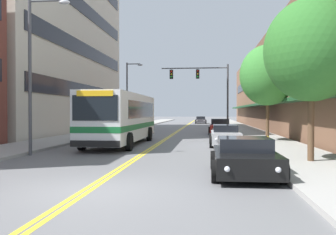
{
  "coord_description": "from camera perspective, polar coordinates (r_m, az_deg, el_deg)",
  "views": [
    {
      "loc": [
        3.21,
        -9.69,
        2.1
      ],
      "look_at": [
        -0.34,
        23.81,
        1.59
      ],
      "focal_mm": 40.0,
      "sensor_mm": 36.0,
      "label": 1
    }
  ],
  "objects": [
    {
      "name": "sidewalk_left",
      "position": [
        47.91,
        -6.65,
        -1.57
      ],
      "size": [
        3.62,
        106.0,
        0.15
      ],
      "color": "#9E9B96",
      "rests_on": "ground_plane"
    },
    {
      "name": "car_beige_parked_left_far",
      "position": [
        44.14,
        -3.83,
        -1.08
      ],
      "size": [
        2.12,
        4.91,
        1.3
      ],
      "color": "#BCAD89",
      "rests_on": "ground_plane"
    },
    {
      "name": "street_lamp_left_far",
      "position": [
        39.97,
        -5.93,
        4.06
      ],
      "size": [
        1.77,
        0.28,
        7.33
      ],
      "color": "#47474C",
      "rests_on": "ground_plane"
    },
    {
      "name": "fire_hydrant",
      "position": [
        17.86,
        14.88,
        -4.1
      ],
      "size": [
        0.29,
        0.21,
        0.84
      ],
      "color": "yellow",
      "rests_on": "sidewalk_right"
    },
    {
      "name": "city_bus",
      "position": [
        24.37,
        -7.01,
        0.18
      ],
      "size": [
        2.9,
        11.6,
        3.21
      ],
      "color": "silver",
      "rests_on": "ground_plane"
    },
    {
      "name": "car_dark_grey_moving_lead",
      "position": [
        68.07,
        5.02,
        -0.41
      ],
      "size": [
        2.06,
        4.21,
        1.28
      ],
      "color": "#38383D",
      "rests_on": "ground_plane"
    },
    {
      "name": "storefront_row_right",
      "position": [
        47.89,
        18.32,
        4.57
      ],
      "size": [
        9.1,
        68.0,
        10.48
      ],
      "color": "brown",
      "rests_on": "ground_plane"
    },
    {
      "name": "traffic_signal_mast",
      "position": [
        37.64,
        5.68,
        5.11
      ],
      "size": [
        6.7,
        0.38,
        6.84
      ],
      "color": "#47474C",
      "rests_on": "ground_plane"
    },
    {
      "name": "sidewalk_right",
      "position": [
        46.92,
        11.05,
        -1.63
      ],
      "size": [
        3.62,
        106.0,
        0.15
      ],
      "color": "#9E9B96",
      "rests_on": "ground_plane"
    },
    {
      "name": "street_tree_right_near",
      "position": [
        16.11,
        21.0,
        9.54
      ],
      "size": [
        3.73,
        3.73,
        6.46
      ],
      "color": "brown",
      "rests_on": "sidewalk_right"
    },
    {
      "name": "car_silver_parked_right_far",
      "position": [
        23.48,
        8.72,
        -2.76
      ],
      "size": [
        1.97,
        4.88,
        1.29
      ],
      "color": "#B7B7BC",
      "rests_on": "ground_plane"
    },
    {
      "name": "office_tower_left",
      "position": [
        43.61,
        -20.07,
        14.85
      ],
      "size": [
        12.08,
        29.09,
        25.37
      ],
      "color": "beige",
      "rests_on": "ground_plane"
    },
    {
      "name": "street_tree_right_mid",
      "position": [
        26.45,
        14.93,
        6.23
      ],
      "size": [
        3.77,
        3.77,
        6.52
      ],
      "color": "brown",
      "rests_on": "sidewalk_right"
    },
    {
      "name": "car_navy_parked_left_near",
      "position": [
        35.48,
        -6.2,
        -1.53
      ],
      "size": [
        2.18,
        4.73,
        1.33
      ],
      "color": "#19234C",
      "rests_on": "ground_plane"
    },
    {
      "name": "car_red_parked_right_mid",
      "position": [
        35.88,
        7.92,
        -1.44
      ],
      "size": [
        2.18,
        4.56,
        1.44
      ],
      "color": "maroon",
      "rests_on": "ground_plane"
    },
    {
      "name": "ground_plane",
      "position": [
        46.85,
        2.11,
        -1.71
      ],
      "size": [
        240.0,
        240.0,
        0.0
      ],
      "primitive_type": "plane",
      "color": "slate"
    },
    {
      "name": "car_black_parked_right_foreground",
      "position": [
        12.62,
        11.6,
        -6.0
      ],
      "size": [
        2.21,
        4.38,
        1.25
      ],
      "color": "black",
      "rests_on": "ground_plane"
    },
    {
      "name": "street_lamp_left_near",
      "position": [
        19.22,
        -19.53,
        7.98
      ],
      "size": [
        2.09,
        0.28,
        7.56
      ],
      "color": "#47474C",
      "rests_on": "ground_plane"
    },
    {
      "name": "centre_line",
      "position": [
        46.85,
        2.11,
        -1.71
      ],
      "size": [
        0.34,
        106.0,
        0.01
      ],
      "color": "yellow",
      "rests_on": "ground_plane"
    }
  ]
}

